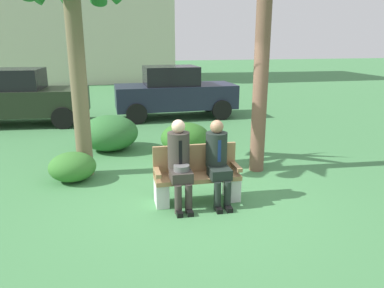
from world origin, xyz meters
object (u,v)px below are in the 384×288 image
object	(u,v)px
park_bench	(197,177)
shrub_far_lawn	(110,133)
shrub_mid_lawn	(72,167)
parked_car_far	(174,92)
shrub_near_bench	(185,138)
seated_man_right	(218,158)
parked_car_near	(18,97)
seated_man_left	(180,160)

from	to	relation	value
park_bench	shrub_far_lawn	xyz separation A→B (m)	(-1.37, 3.18, 0.02)
shrub_mid_lawn	parked_car_far	xyz separation A→B (m)	(2.79, 5.33, 0.57)
park_bench	shrub_near_bench	distance (m)	2.61
shrub_near_bench	shrub_far_lawn	size ratio (longest dim) A/B	0.85
park_bench	shrub_far_lawn	distance (m)	3.46
shrub_far_lawn	parked_car_far	world-z (taller)	parked_car_far
park_bench	seated_man_right	bearing A→B (deg)	-20.39
parked_car_near	seated_man_left	bearing A→B (deg)	-60.69
seated_man_left	shrub_mid_lawn	distance (m)	2.31
seated_man_right	parked_car_far	world-z (taller)	parked_car_far
parked_car_near	parked_car_far	world-z (taller)	same
seated_man_left	shrub_far_lawn	bearing A→B (deg)	108.03
seated_man_right	shrub_mid_lawn	xyz separation A→B (m)	(-2.35, 1.43, -0.47)
shrub_far_lawn	parked_car_far	bearing A→B (deg)	58.58
shrub_far_lawn	seated_man_left	bearing A→B (deg)	-71.97
shrub_mid_lawn	shrub_far_lawn	world-z (taller)	shrub_far_lawn
shrub_near_bench	parked_car_far	size ratio (longest dim) A/B	0.28
shrub_near_bench	shrub_mid_lawn	bearing A→B (deg)	-151.67
seated_man_left	shrub_near_bench	world-z (taller)	seated_man_left
shrub_far_lawn	shrub_near_bench	bearing A→B (deg)	-19.10
shrub_mid_lawn	shrub_far_lawn	xyz separation A→B (m)	(0.67, 1.86, 0.15)
parked_car_far	shrub_far_lawn	bearing A→B (deg)	-121.42
park_bench	shrub_far_lawn	size ratio (longest dim) A/B	1.02
seated_man_left	shrub_near_bench	size ratio (longest dim) A/B	1.21
seated_man_right	shrub_far_lawn	world-z (taller)	seated_man_right
shrub_mid_lawn	parked_car_near	size ratio (longest dim) A/B	0.21
seated_man_left	parked_car_far	xyz separation A→B (m)	(1.05, 6.76, 0.09)
seated_man_right	shrub_near_bench	world-z (taller)	seated_man_right
seated_man_left	seated_man_right	size ratio (longest dim) A/B	1.03
seated_man_left	shrub_mid_lawn	xyz separation A→B (m)	(-1.75, 1.44, -0.48)
shrub_far_lawn	parked_car_near	bearing A→B (deg)	128.41
seated_man_left	shrub_near_bench	distance (m)	2.81
park_bench	shrub_mid_lawn	distance (m)	2.43
park_bench	shrub_near_bench	size ratio (longest dim) A/B	1.21
park_bench	seated_man_left	world-z (taller)	seated_man_left
seated_man_right	shrub_near_bench	size ratio (longest dim) A/B	1.18
shrub_mid_lawn	park_bench	bearing A→B (deg)	-32.85
parked_car_far	park_bench	bearing A→B (deg)	-96.46
park_bench	shrub_near_bench	bearing A→B (deg)	82.89
seated_man_left	shrub_mid_lawn	world-z (taller)	seated_man_left
seated_man_right	parked_car_near	bearing A→B (deg)	123.14
shrub_near_bench	shrub_mid_lawn	xyz separation A→B (m)	(-2.36, -1.27, -0.08)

